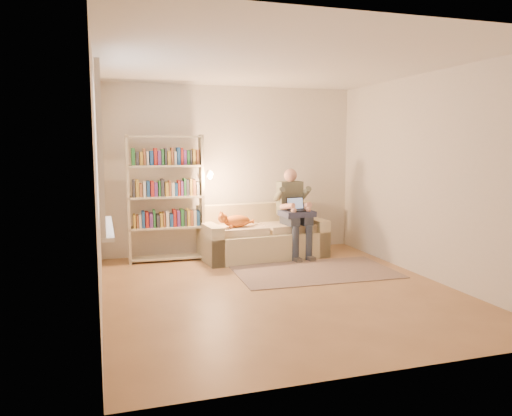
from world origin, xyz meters
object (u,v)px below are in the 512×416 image
object	(u,v)px
person	(293,207)
cat	(237,221)
bookshelf	(166,192)
laptop	(294,207)
sofa	(262,238)

from	to	relation	value
person	cat	world-z (taller)	person
bookshelf	person	bearing A→B (deg)	-6.33
laptop	person	bearing A→B (deg)	71.67
sofa	bookshelf	distance (m)	1.61
person	bookshelf	size ratio (longest dim) A/B	0.72
person	laptop	distance (m)	0.12
person	bookshelf	bearing A→B (deg)	167.54
cat	bookshelf	world-z (taller)	bookshelf
person	cat	size ratio (longest dim) A/B	2.24
sofa	cat	world-z (taller)	sofa
sofa	bookshelf	size ratio (longest dim) A/B	1.04
sofa	laptop	bearing A→B (deg)	-32.11
sofa	person	bearing A→B (deg)	-17.92
sofa	person	world-z (taller)	person
person	laptop	size ratio (longest dim) A/B	4.52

